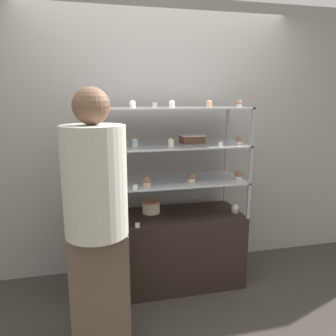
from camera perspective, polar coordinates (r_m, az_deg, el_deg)
The scene contains 28 objects.
ground_plane at distance 3.27m, azimuth 0.00°, elevation -19.22°, with size 20.00×20.00×0.00m, color #38332D.
back_wall at distance 3.22m, azimuth -1.68°, elevation 4.94°, with size 8.00×0.05×2.60m.
display_base at distance 3.11m, azimuth 0.00°, elevation -13.91°, with size 1.33×0.53×0.67m.
display_riser_lower at distance 2.89m, azimuth 0.00°, elevation -2.50°, with size 1.33×0.53×0.32m.
display_riser_middle at distance 2.83m, azimuth 0.00°, elevation 3.73°, with size 1.33×0.53×0.32m.
display_riser_upper at distance 2.80m, azimuth 0.00°, elevation 10.17°, with size 1.33×0.53×0.32m.
layer_cake_centerpiece at distance 3.01m, azimuth -2.97°, elevation -6.76°, with size 0.17×0.17×0.11m.
sheet_cake_frosted at distance 2.94m, azimuth 4.21°, elevation 5.10°, with size 0.20×0.16×0.07m.
cupcake_0 at distance 2.80m, azimuth -11.82°, elevation -8.88°, with size 0.07×0.07×0.08m.
cupcake_1 at distance 3.08m, azimuth 11.57°, elevation -6.93°, with size 0.07×0.07×0.08m.
price_tag_0 at distance 2.69m, azimuth -5.33°, elevation -9.90°, with size 0.04×0.00×0.04m.
cupcake_2 at distance 2.76m, azimuth -11.95°, elevation -2.29°, with size 0.07×0.07×0.08m.
cupcake_3 at distance 2.71m, azimuth -3.68°, elevation -2.31°, with size 0.07×0.07×0.08m.
cupcake_4 at distance 2.83m, azimuth 4.12°, elevation -1.66°, with size 0.07×0.07×0.08m.
cupcake_5 at distance 2.97m, azimuth 12.18°, elevation -1.25°, with size 0.07×0.07×0.08m.
price_tag_1 at distance 2.59m, azimuth -5.72°, elevation -3.39°, with size 0.04×0.00×0.04m.
cupcake_6 at distance 2.63m, azimuth -12.64°, elevation 3.92°, with size 0.05×0.05×0.07m.
cupcake_7 at distance 2.73m, azimuth -5.77°, elevation 4.43°, with size 0.05×0.05×0.07m.
cupcake_8 at distance 2.71m, azimuth 0.44°, elevation 4.46°, with size 0.05×0.05×0.07m.
cupcake_9 at distance 2.89m, azimuth 12.25°, elevation 4.66°, with size 0.05×0.05×0.07m.
price_tag_2 at distance 2.70m, azimuth 9.17°, elevation 4.05°, with size 0.04×0.00×0.04m.
cupcake_10 at distance 2.63m, azimuth -13.13°, elevation 10.75°, with size 0.05×0.05×0.06m.
cupcake_11 at distance 2.65m, azimuth -6.20°, elevation 11.00°, with size 0.05×0.05×0.06m.
cupcake_12 at distance 2.72m, azimuth 0.67°, elevation 11.10°, with size 0.05×0.05×0.06m.
cupcake_13 at distance 2.77m, azimuth 7.17°, elevation 11.02°, with size 0.05×0.05×0.06m.
cupcake_14 at distance 2.95m, azimuth 12.27°, elevation 10.91°, with size 0.05×0.05×0.06m.
price_tag_3 at distance 2.52m, azimuth -2.32°, elevation 10.86°, with size 0.04×0.00×0.04m.
customer_figure at distance 2.21m, azimuth -12.34°, elevation -8.14°, with size 0.41×0.41×1.77m.
Camera 1 is at (-0.64, -2.72, 1.70)m, focal length 35.00 mm.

